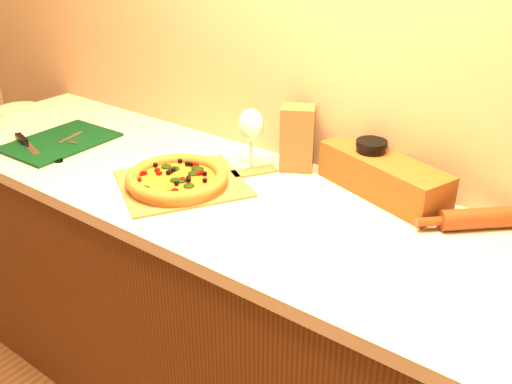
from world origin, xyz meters
name	(u,v)px	position (x,y,z in m)	size (l,w,h in m)	color
cabinet	(282,341)	(0.00, 1.43, 0.43)	(2.80, 0.65, 0.86)	#4C2710
countertop	(285,217)	(0.00, 1.43, 0.88)	(2.84, 0.68, 0.04)	beige
pizza_peel	(187,183)	(-0.34, 1.39, 0.90)	(0.47, 0.52, 0.01)	brown
pizza	(177,179)	(-0.35, 1.35, 0.93)	(0.31, 0.31, 0.04)	#B8812E
cutting_board	(59,142)	(-0.93, 1.35, 0.91)	(0.29, 0.37, 0.03)	black
bottle_cap	(59,161)	(-0.80, 1.25, 0.90)	(0.03, 0.03, 0.01)	black
rolling_pin	(492,218)	(0.49, 1.68, 0.93)	(0.32, 0.30, 0.06)	#5E2C10
bread_bag	(383,176)	(0.17, 1.68, 0.96)	(0.42, 0.14, 0.11)	brown
wine_glass	(251,127)	(-0.25, 1.60, 1.04)	(0.08, 0.08, 0.20)	silver
paper_bag	(297,138)	(-0.13, 1.68, 1.00)	(0.10, 0.08, 0.21)	brown
dark_jar	(370,164)	(0.11, 1.71, 0.97)	(0.09, 0.09, 0.15)	black
side_plate	(18,109)	(-1.37, 1.47, 0.91)	(0.17, 0.17, 0.02)	beige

